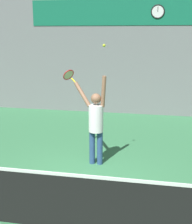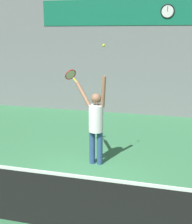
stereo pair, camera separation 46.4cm
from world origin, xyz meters
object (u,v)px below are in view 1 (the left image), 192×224
(tennis_ball, at_px, (104,45))
(tennis_player, at_px, (96,121))
(scoreboard_clock, at_px, (158,12))
(tennis_racket, at_px, (69,75))

(tennis_ball, bearing_deg, tennis_player, 159.31)
(tennis_player, height_order, tennis_ball, tennis_ball)
(scoreboard_clock, height_order, tennis_ball, scoreboard_clock)
(tennis_player, bearing_deg, tennis_racket, 147.52)
(scoreboard_clock, relative_size, tennis_player, 0.23)
(scoreboard_clock, bearing_deg, tennis_player, -104.32)
(tennis_player, distance_m, tennis_ball, 1.69)
(tennis_player, distance_m, tennis_racket, 1.30)
(scoreboard_clock, distance_m, tennis_ball, 5.07)
(tennis_racket, distance_m, tennis_ball, 1.31)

